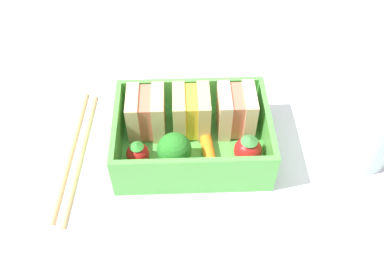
{
  "coord_description": "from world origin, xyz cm",
  "views": [
    {
      "loc": [
        -1.13,
        -31.88,
        40.0
      ],
      "look_at": [
        0.0,
        0.0,
        2.7
      ],
      "focal_mm": 40.0,
      "sensor_mm": 36.0,
      "label": 1
    }
  ],
  "objects_px": {
    "sandwich_center_left": "(191,112)",
    "sandwich_center": "(236,111)",
    "broccoli_floret": "(174,150)",
    "strawberry_far_left": "(248,150)",
    "sandwich_left": "(146,113)",
    "drinking_glass": "(370,126)",
    "chopstick_pair": "(75,154)",
    "strawberry_left": "(138,153)",
    "carrot_stick_far_left": "(209,152)"
  },
  "relations": [
    {
      "from": "sandwich_center",
      "to": "drinking_glass",
      "type": "height_order",
      "value": "drinking_glass"
    },
    {
      "from": "sandwich_left",
      "to": "strawberry_left",
      "type": "height_order",
      "value": "sandwich_left"
    },
    {
      "from": "sandwich_left",
      "to": "broccoli_floret",
      "type": "xyz_separation_m",
      "value": [
        0.03,
        -0.06,
        -0.0
      ]
    },
    {
      "from": "chopstick_pair",
      "to": "drinking_glass",
      "type": "distance_m",
      "value": 0.34
    },
    {
      "from": "strawberry_far_left",
      "to": "chopstick_pair",
      "type": "height_order",
      "value": "strawberry_far_left"
    },
    {
      "from": "sandwich_center_left",
      "to": "strawberry_far_left",
      "type": "height_order",
      "value": "sandwich_center_left"
    },
    {
      "from": "sandwich_center",
      "to": "strawberry_far_left",
      "type": "relative_size",
      "value": 1.44
    },
    {
      "from": "sandwich_left",
      "to": "sandwich_center",
      "type": "distance_m",
      "value": 0.1
    },
    {
      "from": "broccoli_floret",
      "to": "chopstick_pair",
      "type": "xyz_separation_m",
      "value": [
        -0.12,
        0.03,
        -0.03
      ]
    },
    {
      "from": "sandwich_left",
      "to": "strawberry_far_left",
      "type": "xyz_separation_m",
      "value": [
        0.11,
        -0.05,
        -0.01
      ]
    },
    {
      "from": "carrot_stick_far_left",
      "to": "chopstick_pair",
      "type": "distance_m",
      "value": 0.16
    },
    {
      "from": "strawberry_left",
      "to": "strawberry_far_left",
      "type": "xyz_separation_m",
      "value": [
        0.12,
        -0.0,
        0.0
      ]
    },
    {
      "from": "sandwich_center",
      "to": "carrot_stick_far_left",
      "type": "height_order",
      "value": "sandwich_center"
    },
    {
      "from": "broccoli_floret",
      "to": "sandwich_center",
      "type": "bearing_deg",
      "value": 37.33
    },
    {
      "from": "strawberry_far_left",
      "to": "sandwich_center_left",
      "type": "bearing_deg",
      "value": 140.73
    },
    {
      "from": "drinking_glass",
      "to": "sandwich_center",
      "type": "bearing_deg",
      "value": 165.7
    },
    {
      "from": "carrot_stick_far_left",
      "to": "strawberry_far_left",
      "type": "relative_size",
      "value": 1.44
    },
    {
      "from": "strawberry_far_left",
      "to": "strawberry_left",
      "type": "bearing_deg",
      "value": 179.49
    },
    {
      "from": "chopstick_pair",
      "to": "sandwich_center_left",
      "type": "bearing_deg",
      "value": 11.9
    },
    {
      "from": "sandwich_center",
      "to": "drinking_glass",
      "type": "relative_size",
      "value": 0.56
    },
    {
      "from": "sandwich_left",
      "to": "sandwich_center_left",
      "type": "bearing_deg",
      "value": 0.0
    },
    {
      "from": "chopstick_pair",
      "to": "carrot_stick_far_left",
      "type": "bearing_deg",
      "value": -5.77
    },
    {
      "from": "broccoli_floret",
      "to": "strawberry_far_left",
      "type": "relative_size",
      "value": 1.23
    },
    {
      "from": "broccoli_floret",
      "to": "drinking_glass",
      "type": "xyz_separation_m",
      "value": [
        0.22,
        0.02,
        0.01
      ]
    },
    {
      "from": "sandwich_left",
      "to": "chopstick_pair",
      "type": "distance_m",
      "value": 0.1
    },
    {
      "from": "sandwich_left",
      "to": "drinking_glass",
      "type": "distance_m",
      "value": 0.25
    },
    {
      "from": "sandwich_center_left",
      "to": "chopstick_pair",
      "type": "xyz_separation_m",
      "value": [
        -0.14,
        -0.03,
        -0.04
      ]
    },
    {
      "from": "strawberry_left",
      "to": "chopstick_pair",
      "type": "distance_m",
      "value": 0.08
    },
    {
      "from": "strawberry_far_left",
      "to": "drinking_glass",
      "type": "height_order",
      "value": "drinking_glass"
    },
    {
      "from": "sandwich_center_left",
      "to": "broccoli_floret",
      "type": "height_order",
      "value": "sandwich_center_left"
    },
    {
      "from": "strawberry_left",
      "to": "drinking_glass",
      "type": "relative_size",
      "value": 0.33
    },
    {
      "from": "sandwich_center",
      "to": "drinking_glass",
      "type": "bearing_deg",
      "value": -14.3
    },
    {
      "from": "strawberry_left",
      "to": "drinking_glass",
      "type": "bearing_deg",
      "value": 2.7
    },
    {
      "from": "strawberry_left",
      "to": "chopstick_pair",
      "type": "relative_size",
      "value": 0.16
    },
    {
      "from": "sandwich_center",
      "to": "strawberry_left",
      "type": "bearing_deg",
      "value": -156.64
    },
    {
      "from": "sandwich_center_left",
      "to": "broccoli_floret",
      "type": "bearing_deg",
      "value": -110.12
    },
    {
      "from": "sandwich_left",
      "to": "carrot_stick_far_left",
      "type": "height_order",
      "value": "sandwich_left"
    },
    {
      "from": "carrot_stick_far_left",
      "to": "broccoli_floret",
      "type": "bearing_deg",
      "value": -164.56
    },
    {
      "from": "sandwich_center",
      "to": "chopstick_pair",
      "type": "height_order",
      "value": "sandwich_center"
    },
    {
      "from": "sandwich_left",
      "to": "drinking_glass",
      "type": "height_order",
      "value": "drinking_glass"
    },
    {
      "from": "carrot_stick_far_left",
      "to": "strawberry_far_left",
      "type": "xyz_separation_m",
      "value": [
        0.04,
        -0.01,
        0.01
      ]
    },
    {
      "from": "broccoli_floret",
      "to": "strawberry_far_left",
      "type": "bearing_deg",
      "value": 3.68
    },
    {
      "from": "sandwich_center_left",
      "to": "sandwich_center",
      "type": "bearing_deg",
      "value": 0.0
    },
    {
      "from": "sandwich_center",
      "to": "sandwich_left",
      "type": "bearing_deg",
      "value": 180.0
    },
    {
      "from": "strawberry_left",
      "to": "strawberry_far_left",
      "type": "relative_size",
      "value": 0.86
    },
    {
      "from": "sandwich_center_left",
      "to": "sandwich_center",
      "type": "xyz_separation_m",
      "value": [
        0.05,
        0.0,
        0.0
      ]
    },
    {
      "from": "sandwich_center",
      "to": "drinking_glass",
      "type": "xyz_separation_m",
      "value": [
        0.14,
        -0.04,
        0.01
      ]
    },
    {
      "from": "chopstick_pair",
      "to": "broccoli_floret",
      "type": "bearing_deg",
      "value": -12.66
    },
    {
      "from": "strawberry_far_left",
      "to": "chopstick_pair",
      "type": "distance_m",
      "value": 0.2
    },
    {
      "from": "strawberry_far_left",
      "to": "chopstick_pair",
      "type": "bearing_deg",
      "value": 173.94
    }
  ]
}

